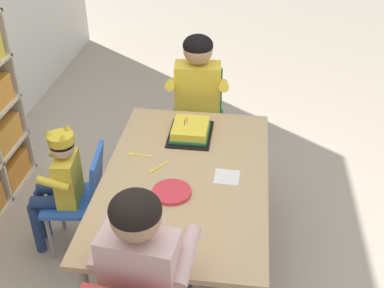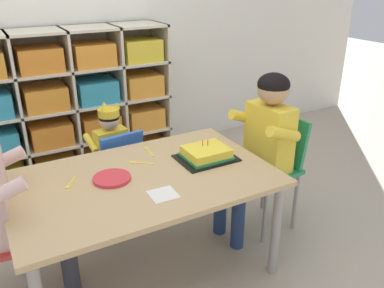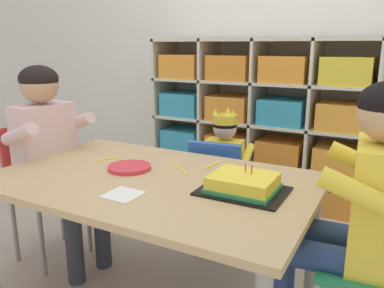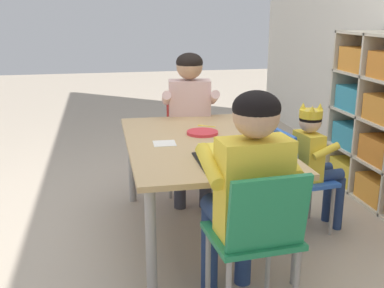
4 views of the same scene
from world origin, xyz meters
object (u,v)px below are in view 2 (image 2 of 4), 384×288
at_px(fork_near_child_seat, 71,183).
at_px(fork_by_napkin, 140,163).
at_px(adult_helper_seated, 3,195).
at_px(activity_table, 143,187).
at_px(fork_near_cake_tray, 149,151).
at_px(child_with_crown, 109,146).
at_px(classroom_chair_blue, 117,168).
at_px(guest_at_table_side, 262,138).
at_px(paper_plate_stack, 112,178).
at_px(classroom_chair_guest_side, 274,161).
at_px(birthday_cake_on_tray, 206,154).

distance_m(fork_near_child_seat, fork_by_napkin, 0.40).
xyz_separation_m(adult_helper_seated, fork_near_child_seat, (0.31, 0.04, -0.05)).
distance_m(activity_table, fork_near_cake_tray, 0.33).
height_order(activity_table, child_with_crown, child_with_crown).
distance_m(classroom_chair_blue, adult_helper_seated, 0.93).
xyz_separation_m(adult_helper_seated, fork_by_napkin, (0.71, 0.09, -0.05)).
bearing_deg(guest_at_table_side, adult_helper_seated, -95.84).
height_order(guest_at_table_side, fork_by_napkin, guest_at_table_side).
relative_size(child_with_crown, paper_plate_stack, 4.18).
xyz_separation_m(fork_near_cake_tray, fork_near_child_seat, (-0.50, -0.17, 0.00)).
height_order(paper_plate_stack, fork_near_child_seat, paper_plate_stack).
height_order(activity_table, classroom_chair_guest_side, classroom_chair_guest_side).
relative_size(classroom_chair_guest_side, paper_plate_stack, 3.86).
bearing_deg(classroom_chair_guest_side, birthday_cake_on_tray, -92.73).
relative_size(activity_table, fork_near_cake_tray, 9.57).
bearing_deg(paper_plate_stack, activity_table, -16.93).
height_order(classroom_chair_blue, fork_near_child_seat, classroom_chair_blue).
xyz_separation_m(fork_near_child_seat, fork_by_napkin, (0.40, 0.05, 0.00)).
xyz_separation_m(paper_plate_stack, fork_by_napkin, (0.20, 0.11, -0.01)).
distance_m(activity_table, fork_near_child_seat, 0.37).
bearing_deg(activity_table, guest_at_table_side, 2.33).
bearing_deg(classroom_chair_guest_side, fork_by_napkin, -101.81).
bearing_deg(fork_near_child_seat, child_with_crown, 0.84).
height_order(child_with_crown, guest_at_table_side, guest_at_table_side).
relative_size(classroom_chair_blue, classroom_chair_guest_side, 0.88).
bearing_deg(fork_near_child_seat, guest_at_table_side, -60.04).
bearing_deg(guest_at_table_side, classroom_chair_guest_side, 90.00).
xyz_separation_m(child_with_crown, fork_near_child_seat, (-0.39, -0.60, 0.11)).
relative_size(fork_near_child_seat, fork_by_napkin, 0.90).
distance_m(guest_at_table_side, fork_near_cake_tray, 0.70).
height_order(classroom_chair_blue, child_with_crown, child_with_crown).
bearing_deg(classroom_chair_blue, birthday_cake_on_tray, 115.22).
relative_size(guest_at_table_side, fork_near_cake_tray, 7.41).
bearing_deg(classroom_chair_guest_side, paper_plate_stack, -94.71).
height_order(child_with_crown, adult_helper_seated, adult_helper_seated).
bearing_deg(activity_table, fork_near_child_seat, 162.56).
bearing_deg(activity_table, adult_helper_seated, 174.19).
relative_size(birthday_cake_on_tray, paper_plate_stack, 1.67).
height_order(adult_helper_seated, birthday_cake_on_tray, adult_helper_seated).
distance_m(activity_table, birthday_cake_on_tray, 0.41).
distance_m(guest_at_table_side, paper_plate_stack, 0.96).
relative_size(activity_table, fork_by_napkin, 11.08).
distance_m(fork_near_cake_tray, fork_by_napkin, 0.16).
xyz_separation_m(classroom_chair_blue, guest_at_table_side, (0.75, -0.57, 0.27)).
xyz_separation_m(classroom_chair_guest_side, birthday_cake_on_tray, (-0.53, -0.02, 0.18)).
bearing_deg(child_with_crown, fork_near_cake_tray, 98.52).
distance_m(classroom_chair_blue, fork_near_cake_tray, 0.41).
distance_m(paper_plate_stack, fork_near_cake_tray, 0.39).
height_order(classroom_chair_guest_side, fork_near_child_seat, classroom_chair_guest_side).
distance_m(adult_helper_seated, guest_at_table_side, 1.47).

